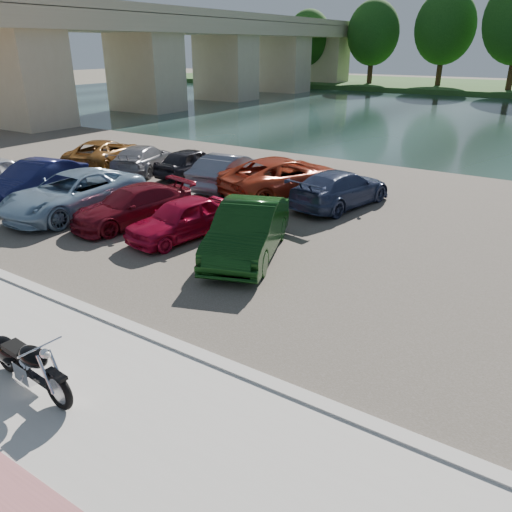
# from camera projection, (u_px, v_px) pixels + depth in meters

# --- Properties ---
(ground) EXTENTS (200.00, 200.00, 0.00)m
(ground) POSITION_uv_depth(u_px,v_px,m) (83.00, 400.00, 8.44)
(ground) COLOR #595447
(ground) RESTS_ON ground
(promenade) EXTENTS (60.00, 6.00, 0.10)m
(promenade) POSITION_uv_depth(u_px,v_px,m) (30.00, 433.00, 7.65)
(promenade) COLOR #B5B1AA
(promenade) RESTS_ON ground
(kerb) EXTENTS (60.00, 0.30, 0.14)m
(kerb) POSITION_uv_depth(u_px,v_px,m) (165.00, 342.00, 9.95)
(kerb) COLOR #B5B1AA
(kerb) RESTS_ON ground
(parking_lot) EXTENTS (60.00, 18.00, 0.04)m
(parking_lot) POSITION_uv_depth(u_px,v_px,m) (348.00, 221.00, 16.89)
(parking_lot) COLOR #48443A
(parking_lot) RESTS_ON ground
(river) EXTENTS (120.00, 40.00, 0.00)m
(river) POSITION_uv_depth(u_px,v_px,m) (498.00, 121.00, 39.20)
(river) COLOR #172A27
(river) RESTS_ON ground
(bridge) EXTENTS (7.00, 56.00, 8.55)m
(bridge) POSITION_uv_depth(u_px,v_px,m) (220.00, 45.00, 52.01)
(bridge) COLOR tan
(bridge) RESTS_ON ground
(motorcycle) EXTENTS (2.33, 0.75, 1.05)m
(motorcycle) POSITION_uv_depth(u_px,v_px,m) (23.00, 361.00, 8.51)
(motorcycle) COLOR black
(motorcycle) RESTS_ON promenade
(car_1) EXTENTS (2.23, 4.56, 1.44)m
(car_1) POSITION_uv_depth(u_px,v_px,m) (35.00, 181.00, 19.02)
(car_1) COLOR #161946
(car_1) RESTS_ON parking_lot
(car_2) EXTENTS (2.41, 5.20, 1.44)m
(car_2) POSITION_uv_depth(u_px,v_px,m) (73.00, 193.00, 17.39)
(car_2) COLOR #7C9AB4
(car_2) RESTS_ON parking_lot
(car_3) EXTENTS (2.59, 4.47, 1.22)m
(car_3) POSITION_uv_depth(u_px,v_px,m) (133.00, 206.00, 16.43)
(car_3) COLOR maroon
(car_3) RESTS_ON parking_lot
(car_4) EXTENTS (2.03, 3.81, 1.23)m
(car_4) POSITION_uv_depth(u_px,v_px,m) (181.00, 218.00, 15.21)
(car_4) COLOR #A80B2C
(car_4) RESTS_ON parking_lot
(car_5) EXTENTS (3.08, 4.81, 1.50)m
(car_5) POSITION_uv_depth(u_px,v_px,m) (248.00, 230.00, 13.85)
(car_5) COLOR black
(car_5) RESTS_ON parking_lot
(car_6) EXTENTS (3.54, 5.09, 1.29)m
(car_6) POSITION_uv_depth(u_px,v_px,m) (104.00, 153.00, 24.29)
(car_6) COLOR brown
(car_6) RESTS_ON parking_lot
(car_7) EXTENTS (3.23, 4.69, 1.26)m
(car_7) POSITION_uv_depth(u_px,v_px,m) (143.00, 159.00, 23.12)
(car_7) COLOR gray
(car_7) RESTS_ON parking_lot
(car_8) EXTENTS (1.68, 3.84, 1.29)m
(car_8) POSITION_uv_depth(u_px,v_px,m) (192.00, 162.00, 22.37)
(car_8) COLOR black
(car_8) RESTS_ON parking_lot
(car_9) EXTENTS (1.91, 4.44, 1.42)m
(car_9) POSITION_uv_depth(u_px,v_px,m) (229.00, 171.00, 20.55)
(car_9) COLOR slate
(car_9) RESTS_ON parking_lot
(car_10) EXTENTS (4.25, 5.98, 1.51)m
(car_10) POSITION_uv_depth(u_px,v_px,m) (284.00, 177.00, 19.45)
(car_10) COLOR #AC361C
(car_10) RESTS_ON parking_lot
(car_11) EXTENTS (2.67, 4.81, 1.32)m
(car_11) POSITION_uv_depth(u_px,v_px,m) (341.00, 188.00, 18.23)
(car_11) COLOR navy
(car_11) RESTS_ON parking_lot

